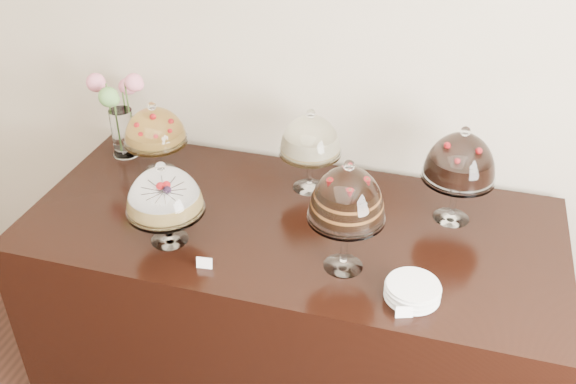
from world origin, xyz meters
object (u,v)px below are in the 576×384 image
(cake_stand_cheesecake, at_px, (310,139))
(plate_stack, at_px, (412,291))
(cake_stand_choco_layer, at_px, (347,198))
(cake_stand_dark_choco, at_px, (460,161))
(display_counter, at_px, (291,303))
(cake_stand_fruit_tart, at_px, (155,129))
(flower_vase, at_px, (119,112))
(cake_stand_sugar_sponge, at_px, (164,194))

(cake_stand_cheesecake, xyz_separation_m, plate_stack, (0.53, -0.60, -0.21))
(cake_stand_choco_layer, height_order, cake_stand_dark_choco, cake_stand_choco_layer)
(display_counter, bearing_deg, cake_stand_fruit_tart, 162.19)
(cake_stand_choco_layer, distance_m, cake_stand_cheesecake, 0.56)
(cake_stand_choco_layer, bearing_deg, flower_vase, 155.61)
(cake_stand_dark_choco, height_order, cake_stand_fruit_tart, cake_stand_dark_choco)
(cake_stand_dark_choco, xyz_separation_m, cake_stand_fruit_tart, (-1.33, 0.01, -0.06))
(flower_vase, height_order, plate_stack, flower_vase)
(cake_stand_choco_layer, relative_size, cake_stand_fruit_tart, 1.31)
(flower_vase, bearing_deg, display_counter, -19.31)
(cake_stand_choco_layer, distance_m, cake_stand_dark_choco, 0.57)
(cake_stand_choco_layer, bearing_deg, plate_stack, -21.12)
(display_counter, xyz_separation_m, cake_stand_dark_choco, (0.63, 0.22, 0.72))
(cake_stand_sugar_sponge, xyz_separation_m, cake_stand_fruit_tart, (-0.27, 0.47, 0.00))
(cake_stand_sugar_sponge, height_order, flower_vase, flower_vase)
(plate_stack, bearing_deg, cake_stand_choco_layer, 158.88)
(plate_stack, bearing_deg, cake_stand_cheesecake, 131.42)
(cake_stand_cheesecake, height_order, cake_stand_dark_choco, cake_stand_dark_choco)
(cake_stand_sugar_sponge, bearing_deg, cake_stand_dark_choco, 23.53)
(display_counter, height_order, cake_stand_choco_layer, cake_stand_choco_layer)
(display_counter, xyz_separation_m, cake_stand_choco_layer, (0.26, -0.22, 0.76))
(cake_stand_sugar_sponge, relative_size, plate_stack, 1.86)
(cake_stand_sugar_sponge, bearing_deg, plate_stack, -4.27)
(cake_stand_dark_choco, distance_m, flower_vase, 1.57)
(cake_stand_choco_layer, xyz_separation_m, plate_stack, (0.27, -0.10, -0.27))
(cake_stand_choco_layer, distance_m, cake_stand_fruit_tart, 1.07)
(cake_stand_sugar_sponge, height_order, plate_stack, cake_stand_sugar_sponge)
(display_counter, height_order, plate_stack, plate_stack)
(cake_stand_dark_choco, relative_size, plate_stack, 2.22)
(cake_stand_choco_layer, relative_size, cake_stand_cheesecake, 1.19)
(cake_stand_cheesecake, bearing_deg, display_counter, -90.90)
(cake_stand_fruit_tart, bearing_deg, display_counter, -17.81)
(cake_stand_sugar_sponge, relative_size, cake_stand_fruit_tart, 1.02)
(display_counter, distance_m, cake_stand_fruit_tart, 1.00)
(cake_stand_fruit_tart, bearing_deg, cake_stand_sugar_sponge, -60.31)
(cake_stand_fruit_tart, relative_size, flower_vase, 0.84)
(display_counter, distance_m, cake_stand_sugar_sponge, 0.83)
(display_counter, bearing_deg, plate_stack, -30.95)
(display_counter, relative_size, plate_stack, 11.48)
(display_counter, bearing_deg, cake_stand_cheesecake, 89.10)
(cake_stand_sugar_sponge, relative_size, cake_stand_cheesecake, 0.93)
(cake_stand_choco_layer, relative_size, flower_vase, 1.10)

